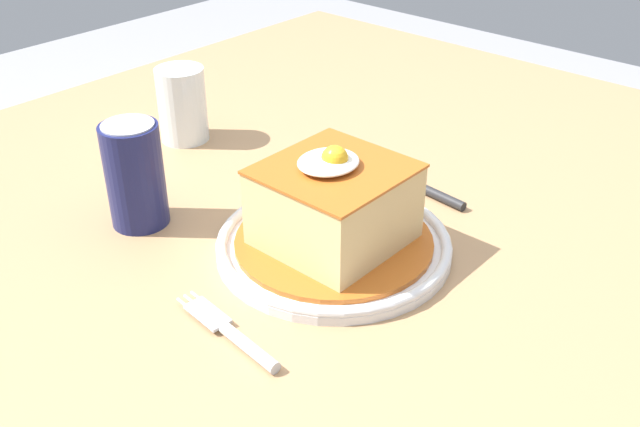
# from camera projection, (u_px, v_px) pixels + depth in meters

# --- Properties ---
(dining_table) EXTENTS (1.32, 1.03, 0.75)m
(dining_table) POSITION_uv_depth(u_px,v_px,m) (276.00, 262.00, 0.95)
(dining_table) COLOR #A87F56
(dining_table) RESTS_ON ground_plane
(main_plate) EXTENTS (0.26, 0.26, 0.02)m
(main_plate) POSITION_uv_depth(u_px,v_px,m) (334.00, 244.00, 0.79)
(main_plate) COLOR white
(main_plate) RESTS_ON dining_table
(sandwich_meal) EXTENTS (0.22, 0.22, 0.12)m
(sandwich_meal) POSITION_uv_depth(u_px,v_px,m) (334.00, 208.00, 0.77)
(sandwich_meal) COLOR #B75B1E
(sandwich_meal) RESTS_ON main_plate
(fork) EXTENTS (0.03, 0.14, 0.01)m
(fork) POSITION_uv_depth(u_px,v_px,m) (235.00, 336.00, 0.66)
(fork) COLOR silver
(fork) RESTS_ON dining_table
(knife) EXTENTS (0.03, 0.17, 0.01)m
(knife) POSITION_uv_depth(u_px,v_px,m) (424.00, 189.00, 0.90)
(knife) COLOR #262628
(knife) RESTS_ON dining_table
(soda_can) EXTENTS (0.07, 0.07, 0.12)m
(soda_can) POSITION_uv_depth(u_px,v_px,m) (135.00, 175.00, 0.81)
(soda_can) COLOR #191E51
(soda_can) RESTS_ON dining_table
(drinking_glass) EXTENTS (0.07, 0.07, 0.10)m
(drinking_glass) POSITION_uv_depth(u_px,v_px,m) (183.00, 109.00, 1.02)
(drinking_glass) COLOR silver
(drinking_glass) RESTS_ON dining_table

